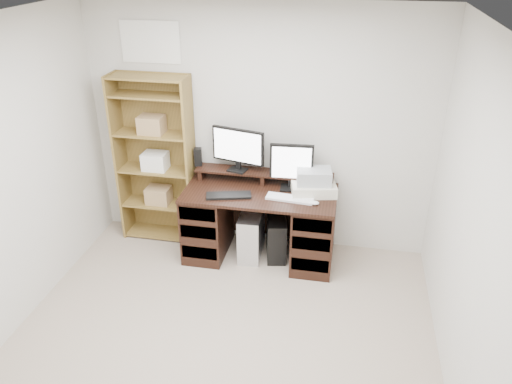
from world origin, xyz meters
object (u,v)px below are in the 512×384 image
(desk, at_px, (260,223))
(monitor_wide, at_px, (238,147))
(printer, at_px, (313,188))
(tower_black, at_px, (276,236))
(tower_silver, at_px, (251,233))
(monitor_small, at_px, (291,165))
(bookshelf, at_px, (156,158))

(desk, xyz_separation_m, monitor_wide, (-0.26, 0.20, 0.73))
(printer, distance_m, tower_black, 0.68)
(monitor_wide, distance_m, tower_silver, 0.91)
(desk, bearing_deg, monitor_small, 24.80)
(monitor_wide, height_order, tower_silver, monitor_wide)
(desk, height_order, monitor_small, monitor_small)
(monitor_wide, bearing_deg, printer, 4.80)
(tower_black, bearing_deg, desk, -173.72)
(tower_silver, relative_size, tower_black, 1.04)
(monitor_wide, height_order, bookshelf, bookshelf)
(tower_silver, bearing_deg, printer, 2.99)
(desk, bearing_deg, tower_silver, 171.01)
(printer, bearing_deg, monitor_small, 153.62)
(monitor_small, xyz_separation_m, printer, (0.23, -0.06, -0.20))
(desk, xyz_separation_m, tower_silver, (-0.09, 0.01, -0.14))
(printer, distance_m, bookshelf, 1.67)
(desk, bearing_deg, tower_black, 17.20)
(printer, bearing_deg, monitor_wide, 158.63)
(tower_silver, relative_size, bookshelf, 0.27)
(monitor_small, xyz_separation_m, tower_silver, (-0.38, -0.12, -0.76))
(desk, bearing_deg, printer, 8.25)
(monitor_small, height_order, tower_black, monitor_small)
(desk, xyz_separation_m, tower_black, (0.16, 0.05, -0.17))
(monitor_small, relative_size, printer, 1.09)
(monitor_small, distance_m, tower_black, 0.79)
(printer, bearing_deg, tower_silver, 173.26)
(monitor_wide, relative_size, tower_black, 1.16)
(monitor_small, xyz_separation_m, tower_black, (-0.12, -0.08, -0.78))
(desk, relative_size, tower_silver, 3.06)
(monitor_wide, xyz_separation_m, tower_silver, (0.17, -0.18, -0.87))
(tower_silver, height_order, bookshelf, bookshelf)
(monitor_small, bearing_deg, tower_black, -150.16)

